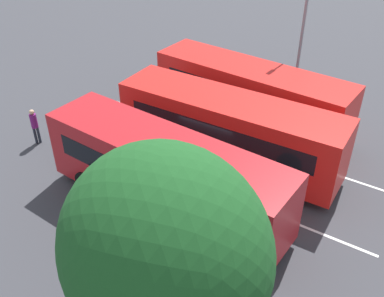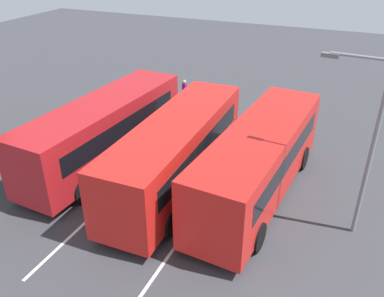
% 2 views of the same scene
% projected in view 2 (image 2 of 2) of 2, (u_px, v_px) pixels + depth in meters
% --- Properties ---
extents(ground_plane, '(72.98, 72.98, 0.00)m').
position_uv_depth(ground_plane, '(178.00, 178.00, 18.56)').
color(ground_plane, '#38383D').
extents(bus_far_left, '(10.19, 3.29, 3.17)m').
position_uv_depth(bus_far_left, '(259.00, 159.00, 16.57)').
color(bus_far_left, red).
rests_on(bus_far_left, ground).
extents(bus_center_left, '(10.05, 2.69, 3.17)m').
position_uv_depth(bus_center_left, '(177.00, 150.00, 17.28)').
color(bus_center_left, red).
rests_on(bus_center_left, ground).
extents(bus_center_right, '(10.17, 3.18, 3.17)m').
position_uv_depth(bus_center_right, '(105.00, 129.00, 19.16)').
color(bus_center_right, '#AD191E').
rests_on(bus_center_right, ground).
extents(pedestrian, '(0.45, 0.45, 1.82)m').
position_uv_depth(pedestrian, '(184.00, 91.00, 25.69)').
color(pedestrian, '#232833').
rests_on(pedestrian, ground).
extents(street_lamp, '(0.39, 2.24, 6.71)m').
position_uv_depth(street_lamp, '(367.00, 139.00, 13.53)').
color(street_lamp, gray).
rests_on(street_lamp, ground).
extents(lane_stripe_outer_left, '(15.31, 0.35, 0.01)m').
position_uv_depth(lane_stripe_outer_left, '(217.00, 187.00, 17.90)').
color(lane_stripe_outer_left, silver).
rests_on(lane_stripe_outer_left, ground).
extents(lane_stripe_inner_left, '(15.31, 0.35, 0.01)m').
position_uv_depth(lane_stripe_inner_left, '(142.00, 170.00, 19.22)').
color(lane_stripe_inner_left, silver).
rests_on(lane_stripe_inner_left, ground).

